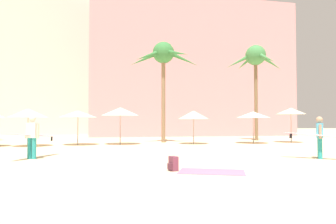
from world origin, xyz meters
The scene contains 15 objects.
ground centered at (0.00, 0.00, 0.00)m, with size 120.00×120.00×0.00m, color beige.
hotel_pink centered at (5.98, 28.25, 7.14)m, with size 21.54×9.52×14.27m, color pink.
hotel_tower_gray centered at (-10.61, 34.48, 15.81)m, with size 12.08×8.04×31.63m, color beige.
palm_tree_far_left centered at (8.44, 16.53, 6.35)m, with size 4.82×4.96×7.53m.
palm_tree_left centered at (0.85, 15.54, 6.00)m, with size 4.92×4.90×7.16m.
cafe_umbrella_0 centered at (-2.22, 14.11, 2.11)m, with size 2.41×2.41×2.37m.
cafe_umbrella_1 centered at (6.62, 13.38, 1.93)m, with size 2.25×2.25×2.15m.
cafe_umbrella_2 centered at (2.51, 13.60, 1.90)m, with size 2.02×2.02×2.18m.
cafe_umbrella_3 centered at (-7.61, 13.52, 1.96)m, with size 2.32×2.32×2.23m.
cafe_umbrella_5 centered at (9.61, 13.64, 2.21)m, with size 2.02×2.02×2.43m.
cafe_umbrella_7 centered at (-4.83, 14.07, 1.93)m, with size 2.30×2.30×2.14m.
beach_towel centered at (-0.08, 2.64, 0.01)m, with size 1.84×1.08×0.01m, color #EF6684.
backpack centered at (-1.11, 3.05, 0.20)m, with size 0.30×0.34×0.42m.
person_near_left centered at (-5.86, 7.02, 0.90)m, with size 1.57×2.63×1.65m.
person_mid_left centered at (5.11, 4.75, 0.90)m, with size 2.57×2.10×1.64m.
Camera 1 is at (-2.97, -5.67, 1.40)m, focal length 32.61 mm.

